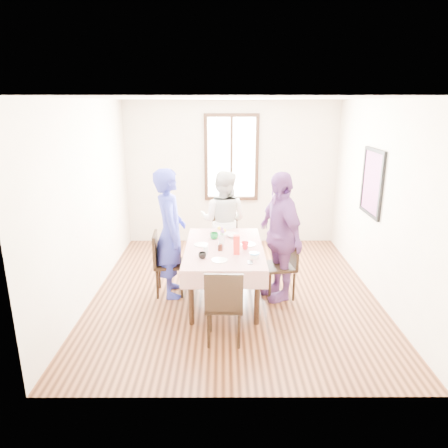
{
  "coord_description": "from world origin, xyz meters",
  "views": [
    {
      "loc": [
        -0.16,
        -5.43,
        2.65
      ],
      "look_at": [
        -0.15,
        -0.26,
        1.1
      ],
      "focal_mm": 32.6,
      "sensor_mm": 36.0,
      "label": 1
    }
  ],
  "objects_px": {
    "chair_left": "(170,264)",
    "person_left": "(170,233)",
    "person_right": "(279,236)",
    "chair_right": "(279,266)",
    "dining_table": "(224,273)",
    "chair_far": "(224,242)",
    "chair_near": "(224,304)",
    "person_far": "(224,221)"
  },
  "relations": [
    {
      "from": "chair_left",
      "to": "person_left",
      "type": "distance_m",
      "value": 0.45
    },
    {
      "from": "chair_left",
      "to": "person_right",
      "type": "xyz_separation_m",
      "value": [
        1.52,
        -0.1,
        0.44
      ]
    },
    {
      "from": "chair_right",
      "to": "chair_left",
      "type": "bearing_deg",
      "value": 78.21
    },
    {
      "from": "dining_table",
      "to": "chair_right",
      "type": "relative_size",
      "value": 1.71
    },
    {
      "from": "chair_far",
      "to": "chair_near",
      "type": "distance_m",
      "value": 2.13
    },
    {
      "from": "person_left",
      "to": "dining_table",
      "type": "bearing_deg",
      "value": -110.69
    },
    {
      "from": "chair_far",
      "to": "person_left",
      "type": "xyz_separation_m",
      "value": [
        -0.75,
        -0.92,
        0.45
      ]
    },
    {
      "from": "chair_far",
      "to": "chair_near",
      "type": "relative_size",
      "value": 1.0
    },
    {
      "from": "chair_far",
      "to": "person_left",
      "type": "height_order",
      "value": "person_left"
    },
    {
      "from": "person_right",
      "to": "chair_far",
      "type": "bearing_deg",
      "value": -163.77
    },
    {
      "from": "dining_table",
      "to": "chair_right",
      "type": "height_order",
      "value": "chair_right"
    },
    {
      "from": "chair_far",
      "to": "person_left",
      "type": "distance_m",
      "value": 1.27
    },
    {
      "from": "chair_left",
      "to": "chair_right",
      "type": "relative_size",
      "value": 1.0
    },
    {
      "from": "chair_left",
      "to": "person_right",
      "type": "distance_m",
      "value": 1.59
    },
    {
      "from": "dining_table",
      "to": "person_right",
      "type": "xyz_separation_m",
      "value": [
        0.75,
        0.05,
        0.52
      ]
    },
    {
      "from": "chair_near",
      "to": "person_right",
      "type": "height_order",
      "value": "person_right"
    },
    {
      "from": "chair_left",
      "to": "person_right",
      "type": "height_order",
      "value": "person_right"
    },
    {
      "from": "chair_right",
      "to": "person_right",
      "type": "height_order",
      "value": "person_right"
    },
    {
      "from": "person_left",
      "to": "person_right",
      "type": "distance_m",
      "value": 1.51
    },
    {
      "from": "chair_right",
      "to": "person_right",
      "type": "distance_m",
      "value": 0.44
    },
    {
      "from": "chair_far",
      "to": "person_right",
      "type": "distance_m",
      "value": 1.34
    },
    {
      "from": "chair_right",
      "to": "chair_far",
      "type": "xyz_separation_m",
      "value": [
        -0.77,
        1.02,
        0.0
      ]
    },
    {
      "from": "chair_left",
      "to": "person_left",
      "type": "bearing_deg",
      "value": 86.12
    },
    {
      "from": "person_right",
      "to": "dining_table",
      "type": "bearing_deg",
      "value": -106.52
    },
    {
      "from": "chair_far",
      "to": "person_left",
      "type": "relative_size",
      "value": 0.5
    },
    {
      "from": "chair_right",
      "to": "chair_far",
      "type": "height_order",
      "value": "same"
    },
    {
      "from": "dining_table",
      "to": "person_far",
      "type": "xyz_separation_m",
      "value": [
        0.0,
        1.05,
        0.44
      ]
    },
    {
      "from": "chair_left",
      "to": "chair_near",
      "type": "relative_size",
      "value": 1.0
    },
    {
      "from": "chair_far",
      "to": "person_left",
      "type": "bearing_deg",
      "value": 56.41
    },
    {
      "from": "chair_near",
      "to": "person_right",
      "type": "relative_size",
      "value": 0.51
    },
    {
      "from": "chair_left",
      "to": "chair_far",
      "type": "height_order",
      "value": "same"
    },
    {
      "from": "chair_near",
      "to": "person_far",
      "type": "xyz_separation_m",
      "value": [
        0.0,
        2.11,
        0.36
      ]
    },
    {
      "from": "chair_far",
      "to": "person_far",
      "type": "distance_m",
      "value": 0.36
    },
    {
      "from": "chair_right",
      "to": "person_left",
      "type": "xyz_separation_m",
      "value": [
        -1.52,
        0.1,
        0.45
      ]
    },
    {
      "from": "chair_left",
      "to": "person_left",
      "type": "xyz_separation_m",
      "value": [
        0.02,
        -0.0,
        0.45
      ]
    },
    {
      "from": "chair_left",
      "to": "person_right",
      "type": "relative_size",
      "value": 0.51
    },
    {
      "from": "chair_near",
      "to": "person_right",
      "type": "distance_m",
      "value": 1.41
    },
    {
      "from": "chair_right",
      "to": "person_far",
      "type": "distance_m",
      "value": 1.31
    },
    {
      "from": "person_far",
      "to": "chair_far",
      "type": "bearing_deg",
      "value": -73.13
    },
    {
      "from": "chair_far",
      "to": "person_right",
      "type": "height_order",
      "value": "person_right"
    },
    {
      "from": "chair_near",
      "to": "dining_table",
      "type": "bearing_deg",
      "value": 91.94
    },
    {
      "from": "person_left",
      "to": "chair_near",
      "type": "bearing_deg",
      "value": -157.94
    }
  ]
}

